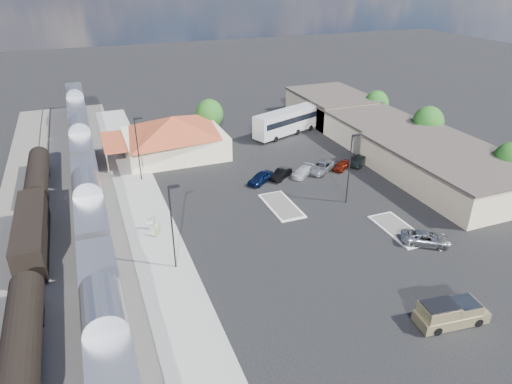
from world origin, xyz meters
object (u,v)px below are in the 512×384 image
object	(u,v)px
coach_bus	(287,121)
suv	(426,238)
pickup_truck	(452,313)
station_depot	(174,135)

from	to	relation	value
coach_bus	suv	bearing A→B (deg)	157.33
suv	pickup_truck	bearing A→B (deg)	-177.76
pickup_truck	suv	size ratio (longest dim) A/B	1.20
pickup_truck	coach_bus	xyz separation A→B (m)	(7.08, 47.96, 1.54)
pickup_truck	coach_bus	bearing A→B (deg)	-2.12
coach_bus	pickup_truck	bearing A→B (deg)	150.35
pickup_truck	coach_bus	size ratio (longest dim) A/B	0.45
pickup_truck	suv	world-z (taller)	pickup_truck
suv	coach_bus	xyz separation A→B (m)	(0.93, 37.53, 1.80)
station_depot	pickup_truck	distance (m)	47.78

